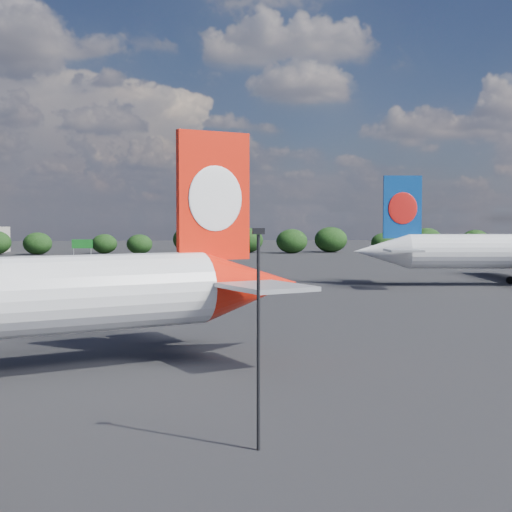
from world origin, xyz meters
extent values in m
plane|color=black|center=(0.00, 60.00, 0.00)|extent=(500.00, 500.00, 0.00)
cone|color=red|center=(16.30, 18.76, 5.39)|extent=(10.07, 8.43, 5.39)
cube|color=red|center=(13.35, 17.45, 12.28)|extent=(5.63, 2.91, 9.70)
ellipsoid|color=white|center=(13.48, 17.15, 12.09)|extent=(4.22, 2.04, 4.96)
ellipsoid|color=white|center=(13.22, 17.74, 12.09)|extent=(4.22, 2.04, 4.96)
cube|color=#95979C|center=(16.75, 12.47, 5.82)|extent=(7.06, 7.88, 0.32)
cube|color=#95979C|center=(11.92, 23.30, 5.82)|extent=(7.06, 7.88, 0.32)
cone|color=white|center=(42.11, 72.31, 5.44)|extent=(9.16, 6.20, 5.44)
cube|color=navy|center=(45.36, 72.01, 12.40)|extent=(6.01, 1.08, 9.79)
ellipsoid|color=red|center=(45.33, 71.69, 12.20)|extent=(4.57, 0.63, 5.00)
ellipsoid|color=red|center=(45.39, 72.34, 12.20)|extent=(4.57, 0.63, 5.00)
cube|color=#95979C|center=(43.74, 66.15, 5.87)|extent=(5.46, 6.94, 0.33)
cube|color=#95979C|center=(44.82, 78.07, 5.87)|extent=(5.46, 6.94, 0.33)
cylinder|color=black|center=(63.96, 73.60, 0.60)|extent=(1.24, 0.60, 1.20)
cylinder|color=black|center=(14.34, -4.82, 4.93)|extent=(0.16, 0.16, 9.86)
cube|color=black|center=(14.34, -4.82, 10.01)|extent=(0.55, 0.30, 0.28)
cube|color=#13601B|center=(-18.00, 176.00, 3.20)|extent=(6.00, 0.30, 2.60)
cylinder|color=#94989C|center=(-20.50, 176.00, 1.00)|extent=(0.20, 0.20, 2.00)
cylinder|color=#94989C|center=(-15.50, 176.00, 1.00)|extent=(0.20, 0.20, 2.00)
cube|color=#FAAE16|center=(12.00, 182.00, 4.00)|extent=(5.00, 0.30, 3.00)
cylinder|color=#94989C|center=(12.00, 182.00, 1.25)|extent=(0.30, 0.30, 2.50)
ellipsoid|color=black|center=(-31.27, 178.55, 3.27)|extent=(8.51, 7.20, 6.55)
ellipsoid|color=black|center=(-12.36, 183.01, 2.96)|extent=(7.70, 6.51, 5.92)
ellipsoid|color=black|center=(-1.52, 177.97, 2.95)|extent=(7.68, 6.50, 5.91)
ellipsoid|color=black|center=(13.78, 183.21, 4.21)|extent=(10.94, 9.26, 8.41)
ellipsoid|color=black|center=(31.11, 183.03, 3.92)|extent=(10.18, 8.61, 7.83)
ellipsoid|color=black|center=(44.54, 178.53, 3.71)|extent=(9.65, 8.16, 7.42)
ellipsoid|color=black|center=(57.71, 183.52, 4.00)|extent=(10.40, 8.80, 8.00)
ellipsoid|color=black|center=(74.27, 182.03, 3.04)|extent=(7.91, 6.69, 6.08)
ellipsoid|color=black|center=(88.53, 182.78, 3.82)|extent=(9.94, 8.41, 7.65)
ellipsoid|color=black|center=(104.72, 182.80, 3.53)|extent=(9.18, 7.76, 7.06)
camera|label=1|loc=(10.89, -36.63, 10.56)|focal=50.00mm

